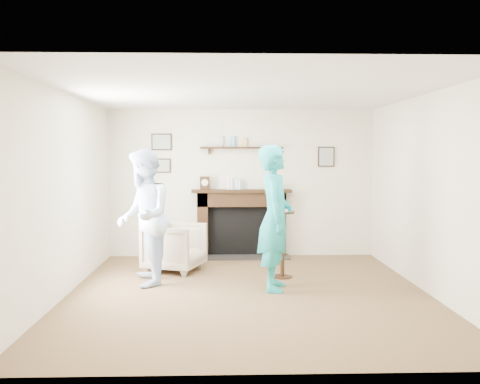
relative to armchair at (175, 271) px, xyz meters
name	(u,v)px	position (x,y,z in m)	size (l,w,h in m)	color
ground	(248,293)	(1.04, -1.31, 0.00)	(5.00, 5.00, 0.00)	brown
room_shell	(246,163)	(1.03, -0.62, 1.62)	(4.54, 5.02, 2.52)	beige
armchair	(175,271)	(0.00, 0.00, 0.00)	(0.76, 0.79, 0.72)	tan
man	(144,285)	(-0.33, -0.84, 0.00)	(0.88, 0.69, 1.81)	silver
woman	(275,289)	(1.39, -1.14, 0.00)	(0.68, 0.44, 1.86)	teal
pedestal_table	(283,231)	(1.56, -0.48, 0.67)	(0.34, 0.34, 1.08)	black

